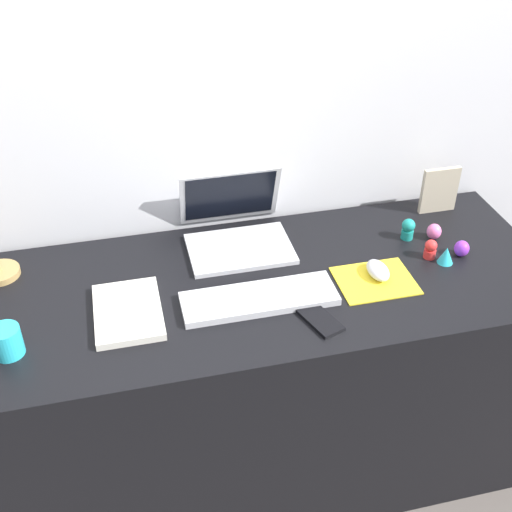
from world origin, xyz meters
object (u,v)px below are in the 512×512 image
object	(u,v)px
coffee_mug	(7,341)
keyboard	(259,299)
notebook_pad	(128,312)
toy_figurine_purple	(462,248)
laptop	(235,225)
mouse	(378,270)
cell_phone	(320,320)
toy_figurine_pink	(434,231)
toy_figurine_cyan	(446,255)
toy_figurine_teal	(408,229)
picture_frame	(439,190)
toy_figurine_red	(430,248)

from	to	relation	value
coffee_mug	keyboard	bearing A→B (deg)	4.47
notebook_pad	toy_figurine_purple	world-z (taller)	toy_figurine_purple
laptop	mouse	world-z (taller)	laptop
cell_phone	coffee_mug	world-z (taller)	coffee_mug
cell_phone	coffee_mug	xyz separation A→B (m)	(-0.76, 0.06, 0.03)
laptop	toy_figurine_pink	world-z (taller)	laptop
toy_figurine_cyan	mouse	bearing A→B (deg)	-175.42
keyboard	toy_figurine_teal	bearing A→B (deg)	20.51
keyboard	toy_figurine_pink	world-z (taller)	toy_figurine_pink
notebook_pad	toy_figurine_purple	xyz separation A→B (m)	(0.96, 0.04, 0.01)
toy_figurine_teal	picture_frame	bearing A→B (deg)	38.71
picture_frame	toy_figurine_pink	bearing A→B (deg)	-119.04
toy_figurine_purple	toy_figurine_cyan	bearing A→B (deg)	-160.50
picture_frame	toy_figurine_pink	size ratio (longest dim) A/B	3.12
toy_figurine_red	toy_figurine_pink	bearing A→B (deg)	56.65
mouse	picture_frame	size ratio (longest dim) A/B	0.64
notebook_pad	picture_frame	bearing A→B (deg)	16.29
mouse	cell_phone	xyz separation A→B (m)	(-0.21, -0.14, -0.02)
cell_phone	toy_figurine_teal	xyz separation A→B (m)	(0.37, 0.30, 0.03)
mouse	toy_figurine_teal	xyz separation A→B (m)	(0.16, 0.16, 0.01)
toy_figurine_purple	mouse	bearing A→B (deg)	-172.01
toy_figurine_red	notebook_pad	bearing A→B (deg)	-176.13
coffee_mug	toy_figurine_red	world-z (taller)	coffee_mug
toy_figurine_red	mouse	bearing A→B (deg)	-163.01
cell_phone	keyboard	bearing A→B (deg)	120.11
toy_figurine_teal	toy_figurine_pink	xyz separation A→B (m)	(0.08, -0.02, -0.01)
cell_phone	toy_figurine_red	xyz separation A→B (m)	(0.39, 0.20, 0.02)
toy_figurine_purple	toy_figurine_pink	xyz separation A→B (m)	(-0.04, 0.10, -0.00)
laptop	coffee_mug	bearing A→B (deg)	-150.85
coffee_mug	toy_figurine_red	xyz separation A→B (m)	(1.15, 0.13, -0.01)
keyboard	mouse	size ratio (longest dim) A/B	4.27
mouse	toy_figurine_cyan	world-z (taller)	toy_figurine_cyan
keyboard	toy_figurine_purple	xyz separation A→B (m)	(0.62, 0.07, 0.01)
toy_figurine_red	toy_figurine_teal	distance (m)	0.11
laptop	coffee_mug	xyz separation A→B (m)	(-0.63, -0.35, -0.01)
mouse	toy_figurine_red	world-z (taller)	toy_figurine_red
laptop	cell_phone	xyz separation A→B (m)	(0.13, -0.41, -0.05)
coffee_mug	toy_figurine_pink	size ratio (longest dim) A/B	1.58
coffee_mug	toy_figurine_cyan	xyz separation A→B (m)	(1.18, 0.10, -0.01)
toy_figurine_purple	picture_frame	bearing A→B (deg)	80.07
notebook_pad	toy_figurine_red	size ratio (longest dim) A/B	4.10
cell_phone	toy_figurine_cyan	bearing A→B (deg)	1.04
toy_figurine_purple	toy_figurine_teal	xyz separation A→B (m)	(-0.11, 0.12, 0.01)
picture_frame	toy_figurine_teal	xyz separation A→B (m)	(-0.16, -0.13, -0.04)
keyboard	notebook_pad	distance (m)	0.34
mouse	toy_figurine_pink	bearing A→B (deg)	30.56
picture_frame	toy_figurine_pink	world-z (taller)	picture_frame
cell_phone	toy_figurine_purple	world-z (taller)	toy_figurine_purple
toy_figurine_cyan	picture_frame	bearing A→B (deg)	68.88
keyboard	toy_figurine_cyan	size ratio (longest dim) A/B	8.24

